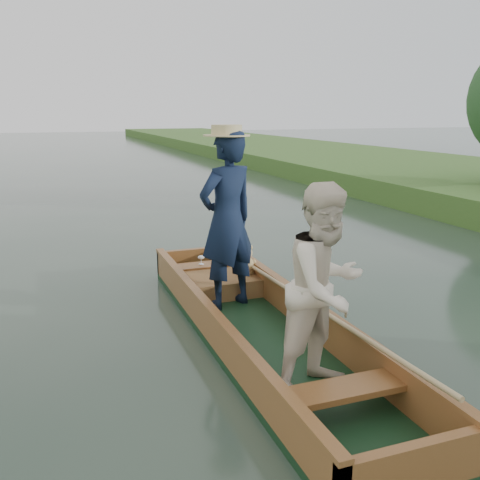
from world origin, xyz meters
name	(u,v)px	position (x,y,z in m)	size (l,w,h in m)	color
ground	(260,342)	(0.00, 0.00, 0.00)	(120.00, 120.00, 0.00)	#283D30
punt	(264,277)	(0.03, -0.01, 0.71)	(1.16, 5.00, 2.15)	#13321A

